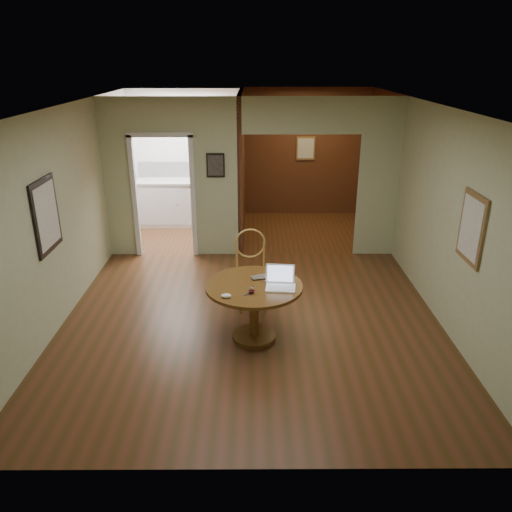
{
  "coord_description": "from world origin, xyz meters",
  "views": [
    {
      "loc": [
        0.03,
        -5.78,
        3.3
      ],
      "look_at": [
        0.06,
        -0.2,
        1.05
      ],
      "focal_mm": 35.0,
      "sensor_mm": 36.0,
      "label": 1
    }
  ],
  "objects_px": {
    "open_laptop": "(280,281)",
    "closed_laptop": "(265,278)",
    "dining_table": "(254,299)",
    "chair": "(251,265)"
  },
  "relations": [
    {
      "from": "open_laptop",
      "to": "closed_laptop",
      "type": "bearing_deg",
      "value": 137.05
    },
    {
      "from": "dining_table",
      "to": "chair",
      "type": "xyz_separation_m",
      "value": [
        -0.04,
        0.89,
        0.07
      ]
    },
    {
      "from": "dining_table",
      "to": "closed_laptop",
      "type": "relative_size",
      "value": 3.84
    },
    {
      "from": "dining_table",
      "to": "closed_laptop",
      "type": "bearing_deg",
      "value": 52.17
    },
    {
      "from": "dining_table",
      "to": "chair",
      "type": "bearing_deg",
      "value": 92.58
    },
    {
      "from": "open_laptop",
      "to": "closed_laptop",
      "type": "height_order",
      "value": "open_laptop"
    },
    {
      "from": "open_laptop",
      "to": "dining_table",
      "type": "bearing_deg",
      "value": 178.74
    },
    {
      "from": "dining_table",
      "to": "open_laptop",
      "type": "height_order",
      "value": "open_laptop"
    },
    {
      "from": "dining_table",
      "to": "open_laptop",
      "type": "xyz_separation_m",
      "value": [
        0.31,
        -0.04,
        0.26
      ]
    },
    {
      "from": "dining_table",
      "to": "open_laptop",
      "type": "relative_size",
      "value": 3.17
    }
  ]
}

